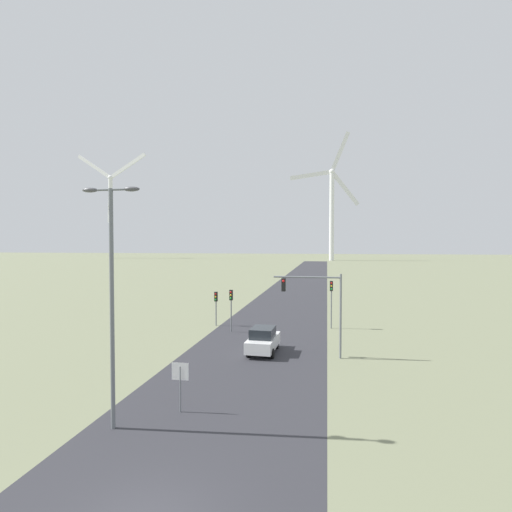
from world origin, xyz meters
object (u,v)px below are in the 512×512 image
(traffic_light_post_mid_left, at_px, (216,301))
(traffic_light_mast_overhead, at_px, (316,297))
(traffic_light_post_near_left, at_px, (231,301))
(traffic_light_post_near_right, at_px, (331,294))
(stop_sign_near, at_px, (180,378))
(streetlamp, at_px, (112,280))
(wind_turbine_far_left, at_px, (111,207))
(wind_turbine_left, at_px, (332,205))
(car_approaching, at_px, (263,340))

(traffic_light_post_mid_left, xyz_separation_m, traffic_light_mast_overhead, (9.61, -8.95, 1.75))
(traffic_light_post_near_left, xyz_separation_m, traffic_light_post_near_right, (8.65, 3.08, 0.45))
(stop_sign_near, relative_size, traffic_light_mast_overhead, 0.40)
(streetlamp, bearing_deg, traffic_light_post_near_right, 67.02)
(traffic_light_mast_overhead, relative_size, wind_turbine_far_left, 0.10)
(wind_turbine_far_left, height_order, wind_turbine_left, wind_turbine_left)
(stop_sign_near, xyz_separation_m, traffic_light_mast_overhead, (5.90, 10.08, 2.50))
(stop_sign_near, xyz_separation_m, car_approaching, (2.17, 10.51, -0.68))
(traffic_light_post_near_right, xyz_separation_m, wind_turbine_far_left, (-115.32, 161.32, 24.49))
(wind_turbine_left, bearing_deg, stop_sign_near, -92.88)
(streetlamp, bearing_deg, traffic_light_post_near_left, 88.31)
(stop_sign_near, bearing_deg, traffic_light_mast_overhead, 59.66)
(streetlamp, height_order, traffic_light_post_near_left, streetlamp)
(stop_sign_near, xyz_separation_m, traffic_light_post_near_left, (-1.64, 16.58, 1.13))
(wind_turbine_far_left, bearing_deg, traffic_light_post_mid_left, -57.14)
(streetlamp, xyz_separation_m, traffic_light_mast_overhead, (8.09, 12.11, -2.15))
(traffic_light_mast_overhead, relative_size, wind_turbine_left, 0.10)
(streetlamp, height_order, traffic_light_post_near_right, streetlamp)
(traffic_light_post_near_right, distance_m, wind_turbine_left, 152.73)
(traffic_light_post_near_left, relative_size, traffic_light_post_mid_left, 1.16)
(traffic_light_post_mid_left, height_order, car_approaching, traffic_light_post_mid_left)
(traffic_light_post_mid_left, height_order, traffic_light_mast_overhead, traffic_light_mast_overhead)
(wind_turbine_left, bearing_deg, traffic_light_post_mid_left, -94.64)
(traffic_light_post_near_right, relative_size, traffic_light_mast_overhead, 0.76)
(streetlamp, relative_size, car_approaching, 2.41)
(wind_turbine_far_left, bearing_deg, traffic_light_mast_overhead, -56.25)
(car_approaching, bearing_deg, streetlamp, -109.16)
(wind_turbine_far_left, xyz_separation_m, wind_turbine_left, (116.91, -10.27, -1.96))
(car_approaching, bearing_deg, wind_turbine_left, 87.70)
(streetlamp, relative_size, wind_turbine_far_left, 0.18)
(traffic_light_post_near_left, bearing_deg, stop_sign_near, -84.35)
(traffic_light_post_near_left, relative_size, car_approaching, 0.89)
(traffic_light_post_mid_left, relative_size, traffic_light_mast_overhead, 0.56)
(wind_turbine_far_left, bearing_deg, stop_sign_near, -59.10)
(traffic_light_post_near_right, xyz_separation_m, traffic_light_post_mid_left, (-10.72, -0.64, -0.82))
(traffic_light_post_near_left, xyz_separation_m, traffic_light_mast_overhead, (7.54, -6.50, 1.38))
(wind_turbine_far_left, bearing_deg, traffic_light_post_near_right, -54.44)
(stop_sign_near, height_order, wind_turbine_far_left, wind_turbine_far_left)
(traffic_light_post_near_left, xyz_separation_m, wind_turbine_left, (10.24, 154.13, 22.98))
(streetlamp, bearing_deg, car_approaching, 70.84)
(stop_sign_near, distance_m, wind_turbine_far_left, 212.51)
(traffic_light_mast_overhead, bearing_deg, traffic_light_post_near_left, 139.23)
(car_approaching, bearing_deg, stop_sign_near, -101.65)
(traffic_light_mast_overhead, height_order, wind_turbine_far_left, wind_turbine_far_left)
(traffic_light_post_mid_left, relative_size, wind_turbine_far_left, 0.06)
(traffic_light_post_near_left, distance_m, traffic_light_post_mid_left, 3.22)
(traffic_light_mast_overhead, bearing_deg, car_approaching, 173.45)
(streetlamp, xyz_separation_m, wind_turbine_far_left, (-106.12, 183.00, 21.42))
(traffic_light_post_mid_left, distance_m, wind_turbine_far_left, 194.45)
(stop_sign_near, bearing_deg, wind_turbine_left, 87.12)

